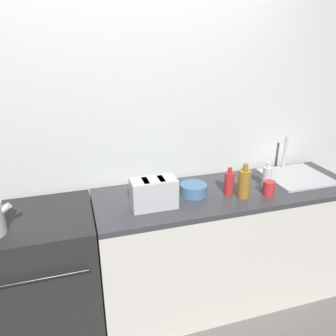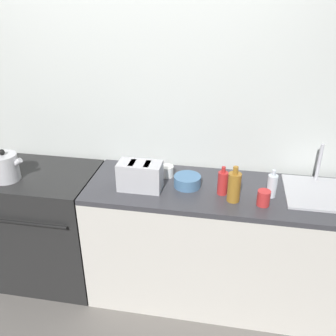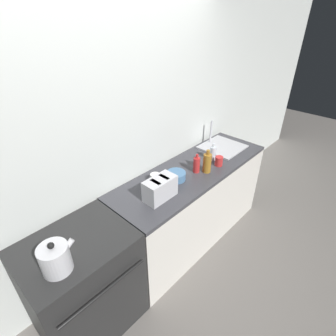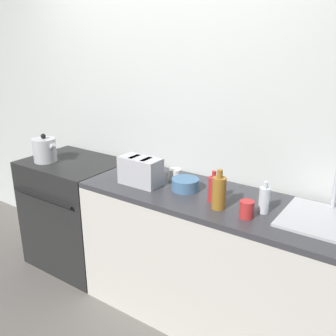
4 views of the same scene
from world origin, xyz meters
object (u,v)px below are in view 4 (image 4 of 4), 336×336
at_px(bottle_red, 213,189).
at_px(bowl, 185,184).
at_px(stove, 76,212).
at_px(kettle, 45,150).
at_px(cup_white, 175,174).
at_px(bottle_clear, 264,200).
at_px(toaster, 141,171).
at_px(cup_red, 247,209).
at_px(bottle_amber, 219,192).

bearing_deg(bottle_red, bowl, 166.27).
relative_size(stove, bowl, 5.11).
xyz_separation_m(kettle, cup_white, (1.09, 0.25, -0.06)).
height_order(bottle_red, bowl, bottle_red).
bearing_deg(bottle_clear, cup_white, 167.83).
bearing_deg(toaster, cup_red, -4.44).
distance_m(bottle_red, cup_red, 0.27).
bearing_deg(bottle_amber, bottle_clear, 21.80).
bearing_deg(bottle_red, bottle_amber, -44.50).
distance_m(stove, cup_red, 1.65).
relative_size(bottle_clear, cup_white, 2.06).
relative_size(bottle_amber, cup_red, 2.42).
bearing_deg(bottle_amber, toaster, 176.07).
bearing_deg(kettle, bottle_red, 2.75).
relative_size(toaster, bottle_amber, 1.20).
distance_m(kettle, bottle_red, 1.48).
xyz_separation_m(cup_white, cup_red, (0.65, -0.27, 0.01)).
height_order(bottle_red, cup_white, bottle_red).
xyz_separation_m(bottle_clear, cup_white, (-0.71, 0.15, -0.04)).
relative_size(kettle, bowl, 1.27).
height_order(bottle_clear, cup_white, bottle_clear).
xyz_separation_m(bottle_red, bottle_clear, (0.31, 0.02, -0.00)).
bearing_deg(bottle_amber, stove, 175.02).
xyz_separation_m(kettle, bowl, (1.25, 0.13, -0.06)).
xyz_separation_m(stove, kettle, (-0.17, -0.12, 0.55)).
distance_m(toaster, bottle_red, 0.54).
bearing_deg(bowl, toaster, -163.94).
height_order(toaster, bottle_clear, toaster).
distance_m(bottle_amber, bottle_clear, 0.26).
relative_size(toaster, bowl, 1.58).
relative_size(bottle_clear, cup_red, 1.91).
xyz_separation_m(bottle_amber, bottle_clear, (0.24, 0.10, -0.02)).
distance_m(kettle, cup_white, 1.12).
distance_m(toaster, cup_white, 0.26).
distance_m(bottle_amber, bottle_red, 0.10).
distance_m(bottle_clear, cup_white, 0.72).
bearing_deg(bottle_clear, toaster, -176.42).
relative_size(stove, cup_white, 10.12).
height_order(stove, bottle_red, bottle_red).
height_order(toaster, bowl, toaster).
relative_size(stove, cup_red, 9.39).
distance_m(bottle_amber, bowl, 0.34).
bearing_deg(bottle_red, cup_white, 156.03).
bearing_deg(stove, cup_red, -5.12).
xyz_separation_m(toaster, bowl, (0.30, 0.09, -0.06)).
bearing_deg(stove, cup_white, 7.87).
xyz_separation_m(bottle_amber, cup_red, (0.18, -0.02, -0.05)).
relative_size(bottle_clear, bowl, 1.04).
bearing_deg(bottle_amber, kettle, 179.97).
xyz_separation_m(kettle, bottle_amber, (1.55, -0.00, 0.00)).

